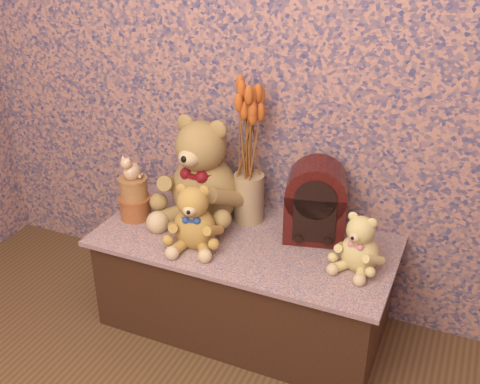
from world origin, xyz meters
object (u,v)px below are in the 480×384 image
object	(u,v)px
teddy_large	(204,165)
teddy_small	(361,239)
cat_figurine	(131,166)
biscuit_tin_lower	(135,207)
ceramic_vase	(249,198)
teddy_medium	(194,212)
cathedral_radio	(316,200)

from	to	relation	value
teddy_large	teddy_small	size ratio (longest dim) A/B	2.02
cat_figurine	biscuit_tin_lower	bearing A→B (deg)	0.00
ceramic_vase	biscuit_tin_lower	size ratio (longest dim) A/B	1.62
teddy_large	teddy_medium	distance (m)	0.26
biscuit_tin_lower	cat_figurine	size ratio (longest dim) A/B	1.14
ceramic_vase	cat_figurine	bearing A→B (deg)	-158.61
teddy_small	teddy_medium	bearing A→B (deg)	-156.85
teddy_small	cat_figurine	xyz separation A→B (m)	(-0.99, -0.01, 0.13)
teddy_large	cathedral_radio	size ratio (longest dim) A/B	1.47
cathedral_radio	teddy_medium	bearing A→B (deg)	-163.71
teddy_large	biscuit_tin_lower	distance (m)	0.37
teddy_small	cat_figurine	bearing A→B (deg)	-165.10
teddy_medium	teddy_large	bearing A→B (deg)	91.54
teddy_medium	teddy_small	distance (m)	0.66
biscuit_tin_lower	cat_figurine	xyz separation A→B (m)	(0.00, 0.00, 0.20)
ceramic_vase	teddy_medium	bearing A→B (deg)	-114.12
teddy_small	biscuit_tin_lower	bearing A→B (deg)	-165.10
teddy_small	cathedral_radio	size ratio (longest dim) A/B	0.73
cathedral_radio	ceramic_vase	world-z (taller)	cathedral_radio
ceramic_vase	cat_figurine	xyz separation A→B (m)	(-0.46, -0.18, 0.14)
biscuit_tin_lower	teddy_large	bearing A→B (deg)	26.01
cathedral_radio	biscuit_tin_lower	distance (m)	0.79
teddy_medium	cat_figurine	xyz separation A→B (m)	(-0.34, 0.09, 0.10)
cat_figurine	teddy_small	bearing A→B (deg)	11.42
ceramic_vase	biscuit_tin_lower	bearing A→B (deg)	-158.61
teddy_large	teddy_small	world-z (taller)	teddy_large
teddy_large	teddy_medium	xyz separation A→B (m)	(0.07, -0.22, -0.10)
teddy_small	ceramic_vase	bearing A→B (deg)	176.30
teddy_small	cat_figurine	world-z (taller)	cat_figurine
cathedral_radio	biscuit_tin_lower	size ratio (longest dim) A/B	2.52
teddy_medium	biscuit_tin_lower	bearing A→B (deg)	150.42
teddy_small	cat_figurine	size ratio (longest dim) A/B	2.09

